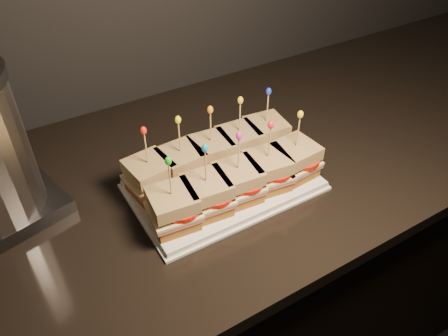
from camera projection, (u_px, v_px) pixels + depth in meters
cabinet at (248, 269)px, 1.33m from camera, size 2.46×0.70×0.85m
granite_slab at (254, 154)px, 1.05m from camera, size 2.50×0.74×0.03m
platter at (224, 185)px, 0.92m from camera, size 0.37×0.23×0.02m
platter_rim at (224, 187)px, 0.93m from camera, size 0.38×0.24×0.01m
sandwich_0_bread_bot at (151, 186)px, 0.89m from camera, size 0.09×0.09×0.02m
sandwich_0_ham at (151, 181)px, 0.88m from camera, size 0.10×0.10×0.01m
sandwich_0_cheese at (150, 178)px, 0.87m from camera, size 0.10×0.10×0.01m
sandwich_0_tomato at (157, 175)px, 0.87m from camera, size 0.08×0.08×0.01m
sandwich_0_bread_top at (149, 168)px, 0.86m from camera, size 0.09×0.09×0.03m
sandwich_0_pick at (146, 150)px, 0.83m from camera, size 0.00×0.00×0.09m
sandwich_0_frill at (143, 131)px, 0.80m from camera, size 0.01×0.01×0.02m
sandwich_1_bread_bot at (182, 175)px, 0.92m from camera, size 0.09×0.09×0.02m
sandwich_1_ham at (182, 169)px, 0.91m from camera, size 0.09×0.09×0.01m
sandwich_1_cheese at (182, 167)px, 0.90m from camera, size 0.10×0.09×0.01m
sandwich_1_tomato at (188, 164)px, 0.90m from camera, size 0.08×0.08×0.01m
sandwich_1_bread_top at (181, 157)px, 0.89m from camera, size 0.09×0.09×0.03m
sandwich_1_pick at (180, 139)px, 0.86m from camera, size 0.00×0.00×0.09m
sandwich_1_frill at (178, 120)px, 0.83m from camera, size 0.01×0.01×0.02m
sandwich_2_bread_bot at (211, 164)px, 0.94m from camera, size 0.09×0.09×0.02m
sandwich_2_ham at (211, 159)px, 0.93m from camera, size 0.10×0.09×0.01m
sandwich_2_cheese at (211, 156)px, 0.93m from camera, size 0.10×0.10×0.01m
sandwich_2_tomato at (218, 153)px, 0.93m from camera, size 0.08×0.08×0.01m
sandwich_2_bread_top at (211, 146)px, 0.91m from camera, size 0.09×0.09×0.03m
sandwich_2_pick at (211, 129)px, 0.89m from camera, size 0.00×0.00×0.09m
sandwich_2_frill at (210, 110)px, 0.86m from camera, size 0.01×0.01×0.02m
sandwich_3_bread_bot at (239, 154)px, 0.97m from camera, size 0.09×0.09×0.02m
sandwich_3_ham at (239, 148)px, 0.96m from camera, size 0.09×0.09×0.01m
sandwich_3_cheese at (239, 146)px, 0.96m from camera, size 0.10×0.09×0.01m
sandwich_3_tomato at (245, 143)px, 0.95m from camera, size 0.08×0.08×0.01m
sandwich_3_bread_top at (239, 136)px, 0.94m from camera, size 0.09×0.09×0.03m
sandwich_3_pick at (240, 119)px, 0.91m from camera, size 0.00×0.00×0.09m
sandwich_3_frill at (240, 100)px, 0.89m from camera, size 0.01×0.01×0.02m
sandwich_4_bread_bot at (265, 144)px, 1.00m from camera, size 0.09×0.09×0.02m
sandwich_4_ham at (265, 139)px, 0.99m from camera, size 0.10×0.10×0.01m
sandwich_4_cheese at (265, 136)px, 0.99m from camera, size 0.10×0.10×0.01m
sandwich_4_tomato at (271, 133)px, 0.98m from camera, size 0.08×0.08×0.01m
sandwich_4_bread_top at (266, 127)px, 0.97m from camera, size 0.09×0.09×0.03m
sandwich_4_pick at (267, 110)px, 0.94m from camera, size 0.00×0.00×0.09m
sandwich_4_frill at (269, 91)px, 0.91m from camera, size 0.01×0.01×0.02m
sandwich_5_bread_bot at (174, 218)px, 0.82m from camera, size 0.09×0.09×0.02m
sandwich_5_ham at (173, 213)px, 0.81m from camera, size 0.10×0.09×0.01m
sandwich_5_cheese at (173, 210)px, 0.80m from camera, size 0.10×0.10×0.01m
sandwich_5_tomato at (180, 207)px, 0.80m from camera, size 0.08×0.08×0.01m
sandwich_5_bread_top at (172, 200)px, 0.79m from camera, size 0.09×0.09×0.03m
sandwich_5_pick at (170, 181)px, 0.76m from camera, size 0.00×0.00×0.09m
sandwich_5_frill at (168, 161)px, 0.73m from camera, size 0.01×0.01×0.02m
sandwich_6_bread_bot at (207, 205)px, 0.85m from camera, size 0.09×0.09×0.02m
sandwich_6_ham at (207, 199)px, 0.84m from camera, size 0.10×0.09×0.01m
sandwich_6_cheese at (207, 196)px, 0.83m from camera, size 0.10×0.10×0.01m
sandwich_6_tomato at (214, 193)px, 0.83m from camera, size 0.08×0.08×0.01m
sandwich_6_bread_top at (206, 186)px, 0.82m from camera, size 0.09×0.09×0.03m
sandwich_6_pick at (206, 168)px, 0.79m from camera, size 0.00×0.00×0.09m
sandwich_6_frill at (205, 148)px, 0.76m from camera, size 0.01×0.01×0.02m
sandwich_7_bread_bot at (238, 192)px, 0.87m from camera, size 0.09×0.09×0.02m
sandwich_7_ham at (238, 187)px, 0.86m from camera, size 0.10×0.09×0.01m
sandwich_7_cheese at (238, 184)px, 0.86m from camera, size 0.10×0.09×0.01m
sandwich_7_tomato at (245, 181)px, 0.86m from camera, size 0.08×0.08×0.01m
sandwich_7_bread_top at (238, 174)px, 0.84m from camera, size 0.09×0.09×0.03m
sandwich_7_pick at (239, 156)px, 0.82m from camera, size 0.00×0.00×0.09m
sandwich_7_frill at (239, 136)px, 0.79m from camera, size 0.01×0.01×0.02m
sandwich_8_bread_bot at (266, 180)px, 0.90m from camera, size 0.09×0.09×0.02m
sandwich_8_ham at (267, 175)px, 0.89m from camera, size 0.10×0.10×0.01m
sandwich_8_cheese at (267, 172)px, 0.89m from camera, size 0.10×0.10×0.01m
sandwich_8_tomato at (274, 169)px, 0.88m from camera, size 0.08×0.08×0.01m
sandwich_8_bread_top at (268, 162)px, 0.87m from camera, size 0.09×0.09×0.03m
sandwich_8_pick at (269, 144)px, 0.84m from camera, size 0.00×0.00×0.09m
sandwich_8_frill at (271, 125)px, 0.82m from camera, size 0.01×0.01×0.02m
sandwich_9_bread_bot at (293, 169)px, 0.93m from camera, size 0.09×0.09×0.02m
sandwich_9_ham at (294, 164)px, 0.92m from camera, size 0.09×0.09×0.01m
sandwich_9_cheese at (294, 161)px, 0.92m from camera, size 0.10×0.09×0.01m
sandwich_9_tomato at (301, 158)px, 0.91m from camera, size 0.08×0.08×0.01m
sandwich_9_bread_top at (296, 151)px, 0.90m from camera, size 0.09×0.09×0.03m
sandwich_9_pick at (298, 134)px, 0.87m from camera, size 0.00×0.00×0.09m
sandwich_9_frill at (300, 114)px, 0.84m from camera, size 0.01×0.01×0.02m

